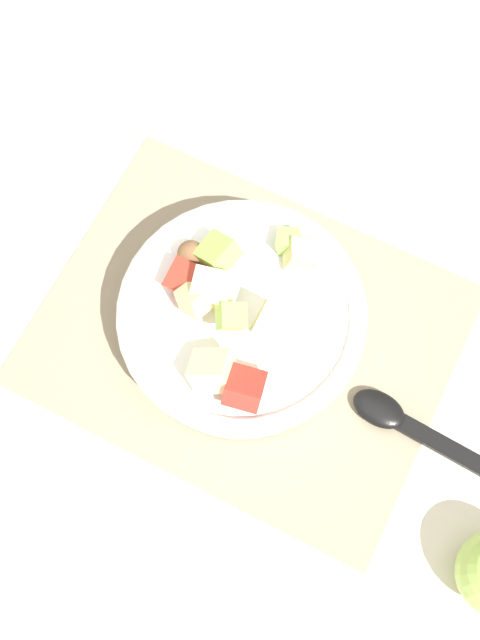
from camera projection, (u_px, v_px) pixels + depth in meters
ground_plane at (246, 335)px, 0.89m from camera, size 2.40×2.40×0.00m
placemat at (246, 334)px, 0.89m from camera, size 0.43×0.33×0.01m
salad_bowl at (240, 322)px, 0.85m from camera, size 0.25×0.25×0.11m
serving_spoon at (426, 435)px, 0.84m from camera, size 0.24×0.04×0.01m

